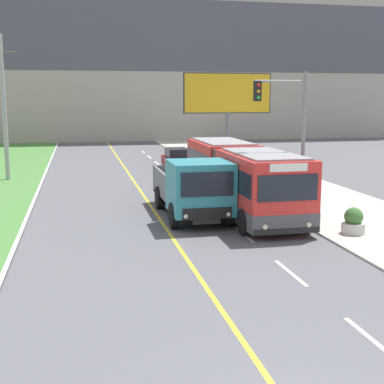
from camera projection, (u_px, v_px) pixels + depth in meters
The scene contains 12 objects.
lane_marking_centre at pixel (275, 358), 10.68m from camera, with size 2.88×140.00×0.01m.
apartment_block_background at pixel (103, 43), 64.55m from camera, with size 80.00×8.04×23.38m.
city_bus at pixel (240, 177), 24.70m from camera, with size 2.72×11.79×2.95m.
dump_truck at pixel (195, 190), 22.35m from camera, with size 2.52×6.86×2.63m.
car_distant at pixel (177, 159), 39.36m from camera, with size 1.80×4.30×1.45m.
utility_pole_far at pixel (4, 107), 33.05m from camera, with size 1.80×0.28×8.95m.
traffic_light_mast at pixel (290, 127), 22.11m from camera, with size 2.28×0.32×6.19m.
billboard_large at pixel (227, 96), 39.10m from camera, with size 6.59×0.24×6.92m.
planter_round_near at pixel (353, 222), 20.08m from camera, with size 0.88×0.88×1.00m.
planter_round_second at pixel (305, 201), 24.20m from camera, with size 0.95×0.95×1.04m.
planter_round_third at pixel (274, 185), 28.37m from camera, with size 0.97×0.97×1.08m.
planter_round_far at pixel (249, 174), 32.50m from camera, with size 0.86×0.86×1.02m.
Camera 1 is at (-3.28, -6.48, 5.13)m, focal length 50.00 mm.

